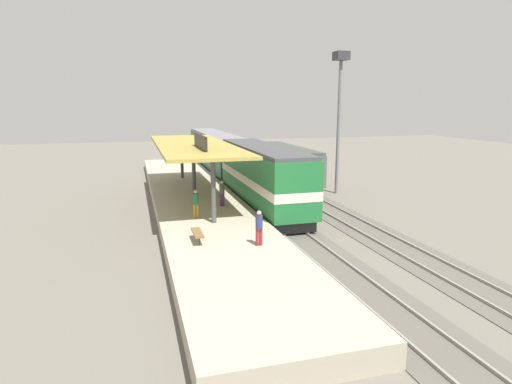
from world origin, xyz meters
TOP-DOWN VIEW (x-y plane):
  - ground_plane at (2.00, 0.00)m, footprint 120.00×120.00m
  - track_near at (0.00, 0.00)m, footprint 3.20×110.00m
  - track_far at (4.60, 0.00)m, footprint 3.20×110.00m
  - platform at (-4.60, 0.00)m, footprint 6.00×44.00m
  - station_canopy at (-4.60, -0.09)m, footprint 5.20×18.00m
  - platform_bench at (-6.00, -11.24)m, footprint 0.44×1.70m
  - locomotive at (0.00, -2.24)m, footprint 2.93×14.43m
  - passenger_carriage_single at (0.00, 15.76)m, footprint 2.90×20.00m
  - freight_car at (4.60, 5.84)m, footprint 2.80×12.00m
  - light_mast at (7.80, 1.65)m, footprint 1.10×1.10m
  - person_waiting at (-3.25, -12.59)m, footprint 0.34×0.34m
  - person_walking at (-5.44, -6.73)m, footprint 0.34×0.34m
  - person_boarding at (-3.33, -4.10)m, footprint 0.34×0.34m

SIDE VIEW (x-z plane):
  - ground_plane at x=2.00m, z-range 0.00..0.00m
  - track_near at x=0.00m, z-range -0.05..0.11m
  - track_far at x=4.60m, z-range -0.05..0.11m
  - platform at x=-4.60m, z-range 0.00..0.90m
  - platform_bench at x=-6.00m, z-range 1.09..1.59m
  - person_waiting at x=-3.25m, z-range 1.00..2.71m
  - person_walking at x=-5.44m, z-range 1.00..2.71m
  - person_boarding at x=-3.33m, z-range 1.00..2.71m
  - freight_car at x=4.60m, z-range 0.20..3.74m
  - passenger_carriage_single at x=0.00m, z-range 0.19..4.43m
  - locomotive at x=0.00m, z-range 0.19..4.63m
  - station_canopy at x=-4.60m, z-range 2.18..6.88m
  - light_mast at x=7.80m, z-range 2.55..14.25m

